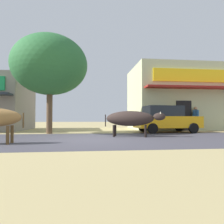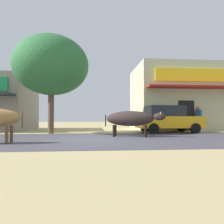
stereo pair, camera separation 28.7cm
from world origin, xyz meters
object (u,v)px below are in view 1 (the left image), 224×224
object	(u,v)px
cow_far_dark	(131,119)
parked_hatchback_car	(166,119)
roadside_tree	(50,65)
pedestrian_by_shop	(196,117)

from	to	relation	value
cow_far_dark	parked_hatchback_car	bearing A→B (deg)	43.51
roadside_tree	pedestrian_by_shop	world-z (taller)	roadside_tree
pedestrian_by_shop	parked_hatchback_car	bearing A→B (deg)	-155.47
cow_far_dark	pedestrian_by_shop	size ratio (longest dim) A/B	1.70
parked_hatchback_car	cow_far_dark	distance (m)	3.77
roadside_tree	cow_far_dark	xyz separation A→B (m)	(4.27, -2.54, -3.10)
parked_hatchback_car	cow_far_dark	world-z (taller)	parked_hatchback_car
parked_hatchback_car	cow_far_dark	bearing A→B (deg)	-136.49
parked_hatchback_car	cow_far_dark	xyz separation A→B (m)	(-2.74, -2.60, 0.02)
parked_hatchback_car	pedestrian_by_shop	world-z (taller)	pedestrian_by_shop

